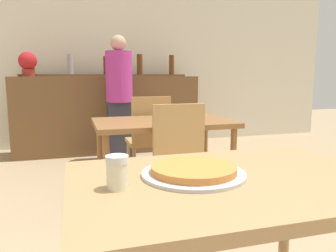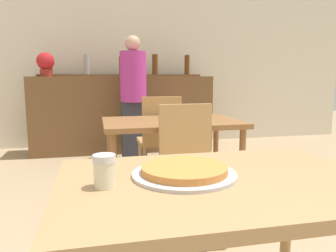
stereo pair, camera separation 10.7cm
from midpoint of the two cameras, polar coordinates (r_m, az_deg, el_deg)
The scene contains 11 objects.
wall_back at distance 5.38m, azimuth -7.86°, elevation 11.76°, with size 8.00×0.05×2.80m.
dining_table_near at distance 1.18m, azimuth 11.23°, elevation -13.15°, with size 1.08×0.74×0.77m.
dining_table_far at distance 2.73m, azimuth 1.82°, elevation -0.83°, with size 1.13×0.70×0.75m.
bar_counter at distance 4.91m, azimuth -7.16°, elevation 2.12°, with size 2.60×0.56×1.10m.
bar_back_shelf at distance 5.02m, azimuth -6.96°, elevation 9.34°, with size 2.39×0.24×0.33m.
chair_far_side_front at distance 2.27m, azimuth 5.06°, elevation -6.20°, with size 0.40×0.40×0.92m.
chair_far_side_back at distance 3.25m, azimuth -0.46°, elevation -1.60°, with size 0.40×0.40×0.92m.
pizza_tray at distance 1.16m, azimuth 5.53°, elevation -7.90°, with size 0.37×0.37×0.04m.
cheese_shaker at distance 1.04m, azimuth -8.09°, elevation -7.77°, with size 0.07×0.07×0.11m.
person_standing at distance 4.31m, azimuth -5.33°, elevation 5.59°, with size 0.34×0.34×1.62m.
potted_plant at distance 4.84m, azimuth -19.94°, elevation 10.28°, with size 0.24×0.24×0.33m.
Camera 2 is at (-0.40, -1.02, 1.11)m, focal length 35.00 mm.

